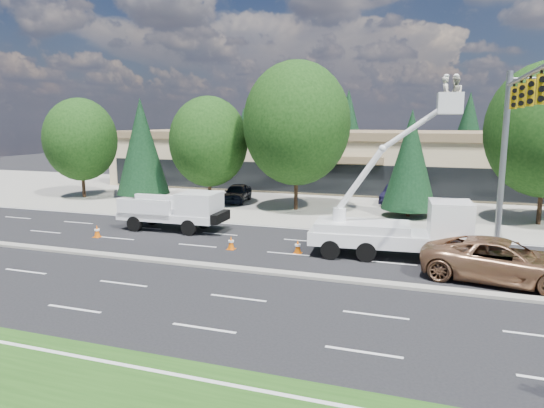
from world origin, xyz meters
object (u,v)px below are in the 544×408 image
(utility_pickup, at_px, (177,214))
(minivan, at_px, (502,261))
(bucket_truck, at_px, (405,221))
(signal_mast, at_px, (512,130))

(utility_pickup, relative_size, minivan, 0.99)
(bucket_truck, bearing_deg, signal_mast, 25.83)
(signal_mast, distance_m, utility_pickup, 18.61)
(minivan, bearing_deg, utility_pickup, 86.92)
(utility_pickup, distance_m, bucket_truck, 13.40)
(utility_pickup, bearing_deg, signal_mast, 1.24)
(signal_mast, height_order, minivan, signal_mast)
(bucket_truck, relative_size, minivan, 1.36)
(utility_pickup, bearing_deg, minivan, -15.16)
(utility_pickup, distance_m, minivan, 17.74)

